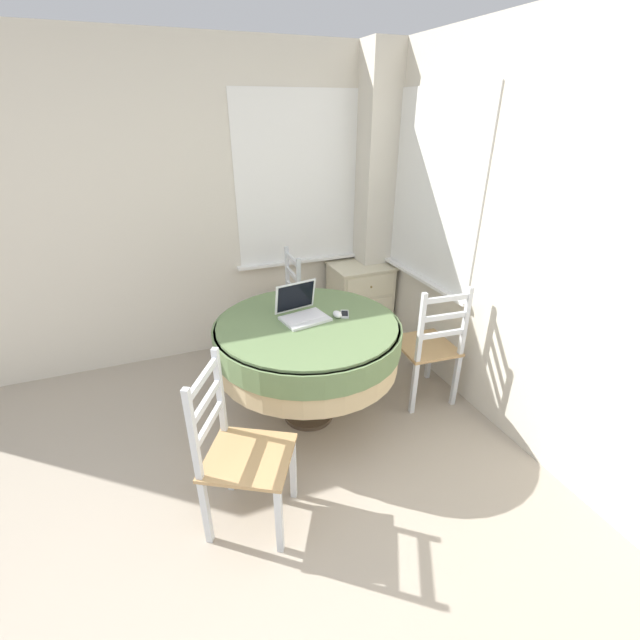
{
  "coord_description": "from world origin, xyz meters",
  "views": [
    {
      "loc": [
        0.09,
        -1.02,
        2.04
      ],
      "look_at": [
        1.09,
        1.51,
        0.69
      ],
      "focal_mm": 24.0,
      "sensor_mm": 36.0,
      "label": 1
    }
  ],
  "objects": [
    {
      "name": "corner_room_shell",
      "position": [
        1.22,
        1.67,
        1.28
      ],
      "size": [
        4.41,
        4.5,
        2.55
      ],
      "color": "beige",
      "rests_on": "ground_plane"
    },
    {
      "name": "round_dining_table",
      "position": [
        0.94,
        1.36,
        0.63
      ],
      "size": [
        1.25,
        1.25,
        0.78
      ],
      "color": "#4C3D2D",
      "rests_on": "ground_plane"
    },
    {
      "name": "laptop",
      "position": [
        0.93,
        1.44,
        0.83
      ],
      "size": [
        0.34,
        0.31,
        0.23
      ],
      "color": "silver",
      "rests_on": "round_dining_table"
    },
    {
      "name": "computer_mouse",
      "position": [
        1.15,
        1.35,
        0.8
      ],
      "size": [
        0.05,
        0.09,
        0.04
      ],
      "color": "white",
      "rests_on": "round_dining_table"
    },
    {
      "name": "cell_phone",
      "position": [
        1.22,
        1.37,
        0.78
      ],
      "size": [
        0.1,
        0.13,
        0.01
      ],
      "color": "#B2B7BC",
      "rests_on": "round_dining_table"
    },
    {
      "name": "dining_chair_near_back_window",
      "position": [
        1.0,
        2.28,
        0.46
      ],
      "size": [
        0.44,
        0.41,
        0.97
      ],
      "color": "tan",
      "rests_on": "ground_plane"
    },
    {
      "name": "dining_chair_near_right_window",
      "position": [
        1.86,
        1.25,
        0.46
      ],
      "size": [
        0.43,
        0.46,
        0.97
      ],
      "color": "tan",
      "rests_on": "ground_plane"
    },
    {
      "name": "dining_chair_camera_near",
      "position": [
        0.31,
        0.68,
        0.46
      ],
      "size": [
        0.57,
        0.56,
        0.97
      ],
      "color": "tan",
      "rests_on": "ground_plane"
    },
    {
      "name": "corner_cabinet",
      "position": [
        1.85,
        2.39,
        0.37
      ],
      "size": [
        0.55,
        0.46,
        0.73
      ],
      "color": "beige",
      "rests_on": "ground_plane"
    }
  ]
}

